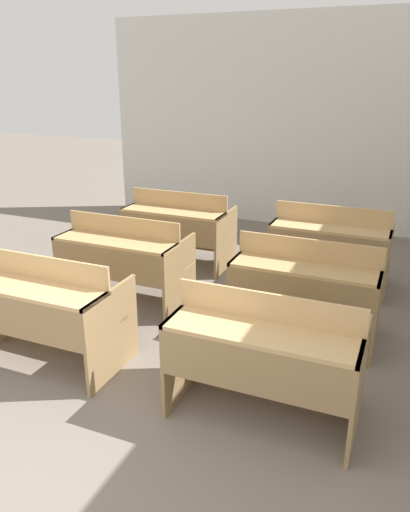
{
  "coord_description": "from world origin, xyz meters",
  "views": [
    {
      "loc": [
        1.8,
        -1.16,
        2.25
      ],
      "look_at": [
        0.23,
        2.55,
        0.78
      ],
      "focal_mm": 35.0,
      "sensor_mm": 36.0,
      "label": 1
    }
  ],
  "objects_px": {
    "bench_second_left": "(124,258)",
    "bench_front_left": "(43,307)",
    "bench_third_left": "(178,226)",
    "bench_front_right": "(265,353)",
    "bench_second_right": "(306,286)",
    "bench_third_right": "(330,244)"
  },
  "relations": [
    {
      "from": "bench_second_right",
      "to": "bench_third_left",
      "type": "xyz_separation_m",
      "value": [
        -1.85,
        1.23,
        0.0
      ]
    },
    {
      "from": "bench_second_left",
      "to": "bench_third_right",
      "type": "height_order",
      "value": "same"
    },
    {
      "from": "bench_second_right",
      "to": "bench_third_left",
      "type": "bearing_deg",
      "value": 146.25
    },
    {
      "from": "bench_second_right",
      "to": "bench_third_right",
      "type": "height_order",
      "value": "same"
    },
    {
      "from": "bench_front_right",
      "to": "bench_second_left",
      "type": "distance_m",
      "value": 2.23
    },
    {
      "from": "bench_second_left",
      "to": "bench_front_left",
      "type": "bearing_deg",
      "value": -89.42
    },
    {
      "from": "bench_front_right",
      "to": "bench_third_right",
      "type": "height_order",
      "value": "same"
    },
    {
      "from": "bench_front_right",
      "to": "bench_third_right",
      "type": "xyz_separation_m",
      "value": [
        0.01,
        2.49,
        0.0
      ]
    },
    {
      "from": "bench_front_right",
      "to": "bench_second_left",
      "type": "relative_size",
      "value": 1.0
    },
    {
      "from": "bench_front_left",
      "to": "bench_third_right",
      "type": "distance_m",
      "value": 3.12
    },
    {
      "from": "bench_front_left",
      "to": "bench_front_right",
      "type": "distance_m",
      "value": 1.85
    },
    {
      "from": "bench_front_left",
      "to": "bench_second_right",
      "type": "bearing_deg",
      "value": 33.74
    },
    {
      "from": "bench_third_left",
      "to": "bench_third_right",
      "type": "relative_size",
      "value": 1.0
    },
    {
      "from": "bench_second_left",
      "to": "bench_front_right",
      "type": "bearing_deg",
      "value": -33.48
    },
    {
      "from": "bench_second_right",
      "to": "bench_third_left",
      "type": "distance_m",
      "value": 2.22
    },
    {
      "from": "bench_front_left",
      "to": "bench_third_left",
      "type": "distance_m",
      "value": 2.48
    },
    {
      "from": "bench_front_left",
      "to": "bench_second_right",
      "type": "height_order",
      "value": "same"
    },
    {
      "from": "bench_second_right",
      "to": "bench_third_right",
      "type": "bearing_deg",
      "value": 89.97
    },
    {
      "from": "bench_front_right",
      "to": "bench_front_left",
      "type": "bearing_deg",
      "value": -179.77
    },
    {
      "from": "bench_front_right",
      "to": "bench_third_left",
      "type": "xyz_separation_m",
      "value": [
        -1.84,
        2.47,
        0.0
      ]
    },
    {
      "from": "bench_second_right",
      "to": "bench_third_right",
      "type": "distance_m",
      "value": 1.26
    },
    {
      "from": "bench_front_right",
      "to": "bench_third_left",
      "type": "height_order",
      "value": "same"
    }
  ]
}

